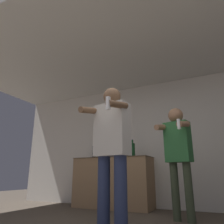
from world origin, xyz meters
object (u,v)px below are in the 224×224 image
(bottle_red_label, at_px, (133,149))
(bottle_dark_rum, at_px, (95,151))
(bottle_green_wine, at_px, (123,151))
(person_man_side, at_px, (178,149))
(person_woman_foreground, at_px, (112,146))

(bottle_red_label, relative_size, bottle_dark_rum, 1.05)
(bottle_dark_rum, bearing_deg, bottle_green_wine, 0.00)
(person_man_side, bearing_deg, bottle_dark_rum, 159.37)
(bottle_red_label, height_order, person_man_side, person_man_side)
(bottle_red_label, bearing_deg, bottle_green_wine, 180.00)
(bottle_dark_rum, relative_size, person_woman_foreground, 0.20)
(bottle_dark_rum, xyz_separation_m, person_man_side, (1.82, -0.69, -0.11))
(bottle_dark_rum, bearing_deg, person_man_side, -20.63)
(bottle_dark_rum, relative_size, person_man_side, 0.21)
(person_man_side, bearing_deg, bottle_green_wine, 149.80)
(bottle_red_label, distance_m, person_woman_foreground, 1.81)
(bottle_red_label, relative_size, person_woman_foreground, 0.21)
(bottle_dark_rum, distance_m, person_woman_foreground, 2.17)
(bottle_green_wine, height_order, person_woman_foreground, person_woman_foreground)
(bottle_green_wine, xyz_separation_m, bottle_red_label, (0.21, 0.00, 0.01))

